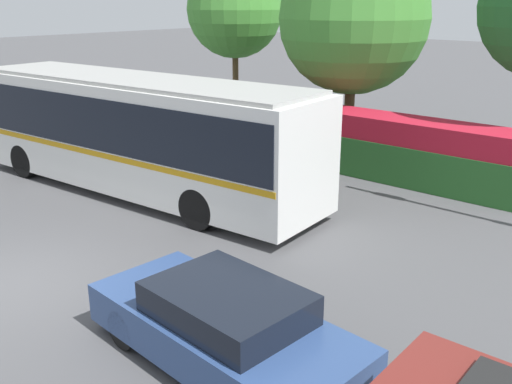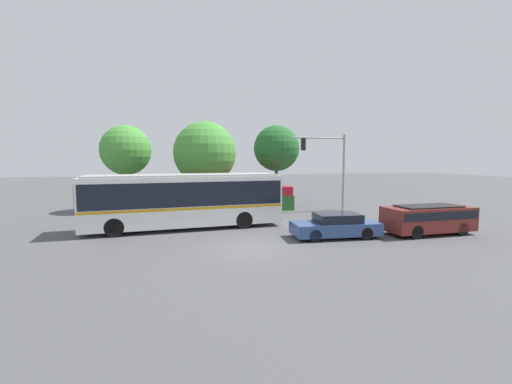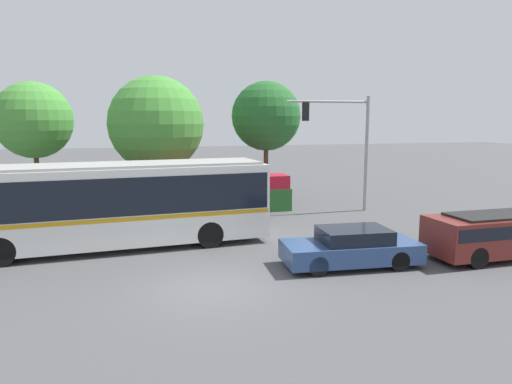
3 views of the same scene
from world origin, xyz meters
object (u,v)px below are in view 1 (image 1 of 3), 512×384
Objects in this scene: city_bus at (136,128)px; street_tree_centre at (354,18)px; street_tree_left at (235,10)px; sedan_foreground at (224,327)px.

street_tree_centre is at bearing -108.67° from city_bus.
street_tree_left is at bearing -68.29° from city_bus.
street_tree_centre reaches higher than street_tree_left.
street_tree_left is at bearing -43.87° from sedan_foreground.
street_tree_centre is at bearing -61.55° from sedan_foreground.
street_tree_left is at bearing 172.68° from street_tree_centre.
street_tree_centre reaches higher than sedan_foreground.
city_bus is 2.49× the size of sedan_foreground.
street_tree_left reaches higher than sedan_foreground.
street_tree_centre reaches higher than city_bus.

